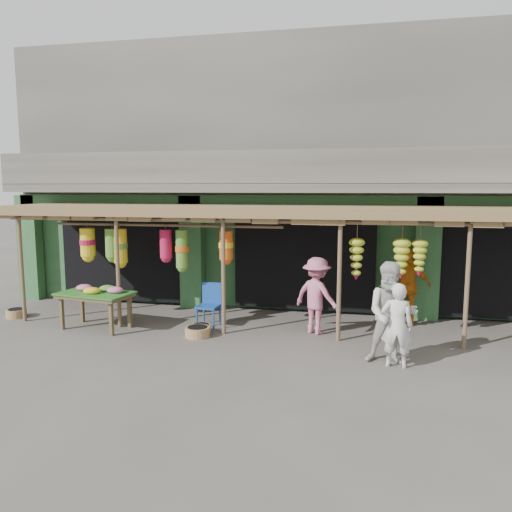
% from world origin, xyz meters
% --- Properties ---
extents(ground, '(80.00, 80.00, 0.00)m').
position_xyz_m(ground, '(0.00, 0.00, 0.00)').
color(ground, '#514C47').
rests_on(ground, ground).
extents(building, '(16.40, 6.80, 7.00)m').
position_xyz_m(building, '(-0.00, 4.87, 3.37)').
color(building, gray).
rests_on(building, ground).
extents(awning, '(14.00, 2.70, 2.79)m').
position_xyz_m(awning, '(-0.15, 0.80, 2.58)').
color(awning, brown).
rests_on(awning, ground).
extents(flower_table, '(1.77, 1.21, 0.98)m').
position_xyz_m(flower_table, '(-4.45, -0.39, 0.79)').
color(flower_table, brown).
rests_on(flower_table, ground).
extents(blue_chair, '(0.52, 0.53, 1.01)m').
position_xyz_m(blue_chair, '(-1.99, 0.37, 0.56)').
color(blue_chair, '#17469B').
rests_on(blue_chair, ground).
extents(basket_left, '(0.62, 0.62, 0.20)m').
position_xyz_m(basket_left, '(-6.95, 0.08, 0.10)').
color(basket_left, olive).
rests_on(basket_left, ground).
extents(basket_mid, '(0.55, 0.55, 0.21)m').
position_xyz_m(basket_mid, '(-2.00, -0.54, 0.10)').
color(basket_mid, olive).
rests_on(basket_mid, ground).
extents(basket_right, '(0.56, 0.56, 0.20)m').
position_xyz_m(basket_right, '(-2.00, -0.29, 0.10)').
color(basket_right, olive).
rests_on(basket_right, ground).
extents(person_front, '(0.59, 0.40, 1.54)m').
position_xyz_m(person_front, '(2.09, -1.55, 0.77)').
color(person_front, silver).
rests_on(person_front, ground).
extents(person_right, '(0.95, 0.75, 1.89)m').
position_xyz_m(person_right, '(2.00, -1.39, 0.94)').
color(person_right, beige).
rests_on(person_right, ground).
extents(person_vendor, '(1.11, 0.56, 1.82)m').
position_xyz_m(person_vendor, '(2.52, 1.43, 0.91)').
color(person_vendor, orange).
rests_on(person_vendor, ground).
extents(person_shopper, '(1.27, 1.09, 1.70)m').
position_xyz_m(person_shopper, '(0.50, 0.26, 0.85)').
color(person_shopper, '#CD6C8D').
rests_on(person_shopper, ground).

